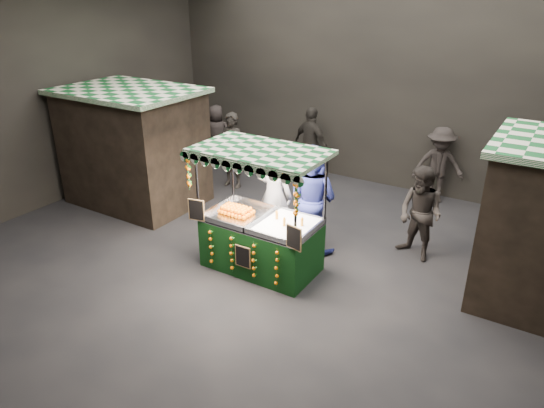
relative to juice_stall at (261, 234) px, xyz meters
The scene contains 11 objects.
ground 0.76m from the juice_stall, ahead, with size 12.00×12.00×0.00m, color black.
market_hall 2.72m from the juice_stall, ahead, with size 12.10×10.10×5.05m.
neighbour_stall_left 4.25m from the juice_stall, 165.51° to the left, with size 3.00×2.20×2.60m.
juice_stall is the anchor object (origin of this frame).
vendor_grey 1.04m from the juice_stall, 108.10° to the left, with size 0.75×0.50×2.03m.
vendor_blue 1.28m from the juice_stall, 71.18° to the left, with size 1.13×0.95×2.05m.
shopper_0 4.02m from the juice_stall, 133.11° to the left, with size 0.68×0.45×1.86m.
shopper_1 2.89m from the juice_stall, 39.98° to the left, with size 1.04×0.94×1.75m.
shopper_2 4.64m from the juice_stall, 107.11° to the left, with size 1.18×0.76×1.87m.
shopper_3 4.99m from the juice_stall, 68.97° to the left, with size 1.31×1.06×1.76m.
shopper_4 5.89m from the juice_stall, 135.09° to the left, with size 0.96×0.85×1.64m.
Camera 1 is at (3.86, -6.41, 4.63)m, focal length 32.70 mm.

